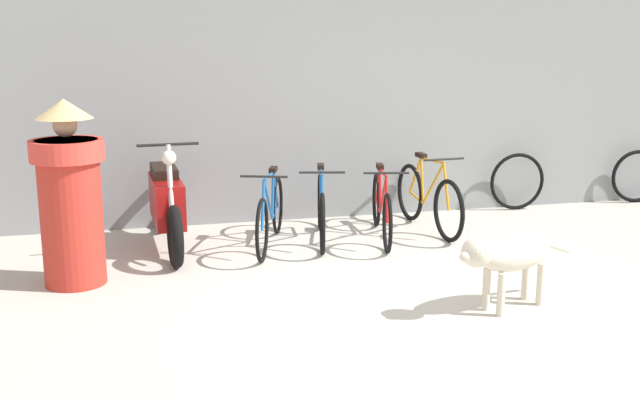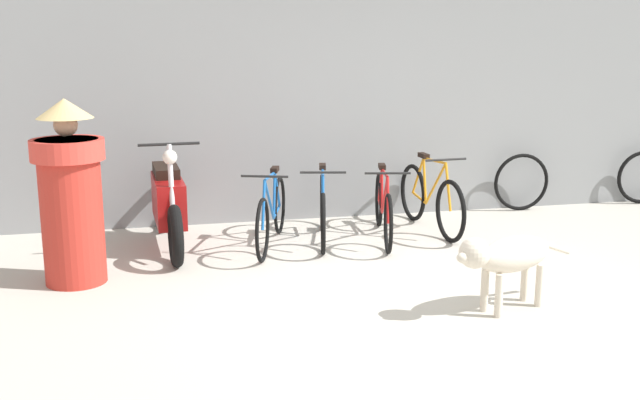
# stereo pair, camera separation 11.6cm
# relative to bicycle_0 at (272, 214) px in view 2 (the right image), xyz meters

# --- Properties ---
(ground_plane) EXTENTS (60.00, 60.00, 0.00)m
(ground_plane) POSITION_rel_bicycle_0_xyz_m (0.94, -1.93, -0.34)
(ground_plane) COLOR #B7B2A5
(shop_wall_back) EXTENTS (9.13, 0.20, 3.37)m
(shop_wall_back) POSITION_rel_bicycle_0_xyz_m (0.94, 1.17, 1.34)
(shop_wall_back) COLOR gray
(shop_wall_back) RESTS_ON ground
(bicycle_0) EXTENTS (0.63, 1.61, 0.82)m
(bicycle_0) POSITION_rel_bicycle_0_xyz_m (0.00, 0.00, 0.00)
(bicycle_0) COLOR black
(bicycle_0) RESTS_ON ground
(bicycle_1) EXTENTS (0.50, 1.59, 0.81)m
(bicycle_1) POSITION_rel_bicycle_0_xyz_m (0.56, 0.10, -0.01)
(bicycle_1) COLOR black
(bicycle_1) RESTS_ON ground
(bicycle_2) EXTENTS (0.51, 1.66, 0.79)m
(bicycle_2) POSITION_rel_bicycle_0_xyz_m (1.21, 0.03, -0.01)
(bicycle_2) COLOR black
(bicycle_2) RESTS_ON ground
(bicycle_3) EXTENTS (0.46, 1.65, 0.87)m
(bicycle_3) POSITION_rel_bicycle_0_xyz_m (1.82, 0.24, 0.01)
(bicycle_3) COLOR black
(bicycle_3) RESTS_ON ground
(motorcycle) EXTENTS (0.58, 1.99, 1.13)m
(motorcycle) POSITION_rel_bicycle_0_xyz_m (-1.03, 0.21, 0.11)
(motorcycle) COLOR black
(motorcycle) RESTS_ON ground
(stray_dog) EXTENTS (1.19, 0.55, 0.65)m
(stray_dog) POSITION_rel_bicycle_0_xyz_m (1.51, -2.22, 0.10)
(stray_dog) COLOR beige
(stray_dog) RESTS_ON ground
(person_in_robes) EXTENTS (0.64, 0.64, 1.62)m
(person_in_robes) POSITION_rel_bicycle_0_xyz_m (-1.87, -0.75, 0.46)
(person_in_robes) COLOR #B72D23
(person_in_robes) RESTS_ON ground
(spare_tire_right) EXTENTS (0.71, 0.08, 0.71)m
(spare_tire_right) POSITION_rel_bicycle_0_xyz_m (3.27, 0.92, 0.01)
(spare_tire_right) COLOR black
(spare_tire_right) RESTS_ON ground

